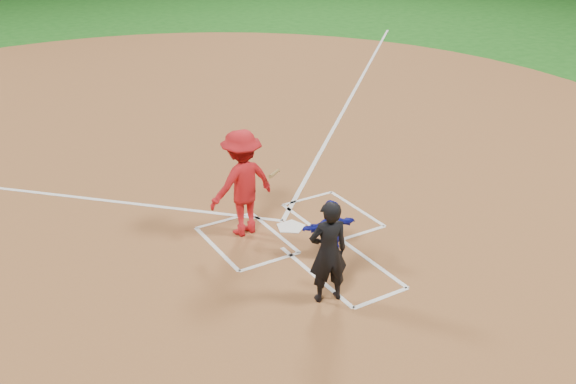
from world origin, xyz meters
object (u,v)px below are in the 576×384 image
catcher (331,229)px  home_plate (291,227)px  batter_at_plate (242,183)px  umpire (328,252)px

catcher → home_plate: bearing=-79.1°
batter_at_plate → catcher: bearing=-60.5°
catcher → batter_at_plate: 1.90m
catcher → batter_at_plate: batter_at_plate is taller
batter_at_plate → umpire: bearing=-87.7°
home_plate → batter_at_plate: size_ratio=0.29×
umpire → batter_at_plate: 2.67m
catcher → umpire: size_ratio=0.63×
catcher → umpire: (-0.80, -1.07, 0.32)m
catcher → umpire: bearing=62.4°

